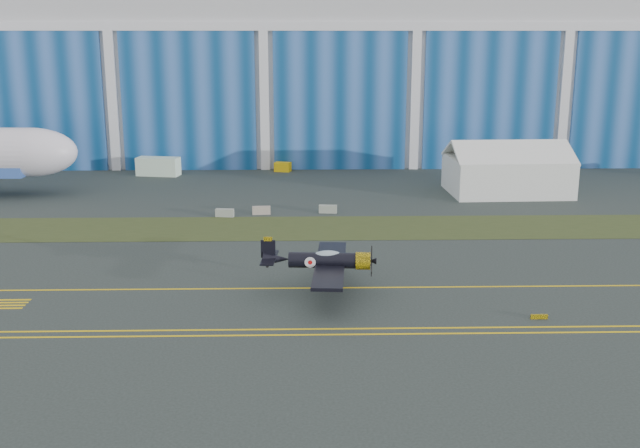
{
  "coord_description": "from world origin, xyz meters",
  "views": [
    {
      "loc": [
        5.48,
        -60.79,
        19.24
      ],
      "look_at": [
        6.99,
        2.96,
        3.2
      ],
      "focal_mm": 42.0,
      "sensor_mm": 36.0,
      "label": 1
    }
  ],
  "objects_px": {
    "tug": "(283,167)",
    "shipping_container": "(158,166)",
    "warbird": "(323,260)",
    "tent": "(507,166)"
  },
  "relations": [
    {
      "from": "warbird",
      "to": "tug",
      "type": "bearing_deg",
      "value": 99.06
    },
    {
      "from": "shipping_container",
      "to": "tug",
      "type": "distance_m",
      "value": 17.83
    },
    {
      "from": "tent",
      "to": "tug",
      "type": "height_order",
      "value": "tent"
    },
    {
      "from": "tug",
      "to": "shipping_container",
      "type": "bearing_deg",
      "value": -154.43
    },
    {
      "from": "shipping_container",
      "to": "warbird",
      "type": "bearing_deg",
      "value": -55.37
    },
    {
      "from": "warbird",
      "to": "shipping_container",
      "type": "height_order",
      "value": "warbird"
    },
    {
      "from": "warbird",
      "to": "tent",
      "type": "bearing_deg",
      "value": 61.37
    },
    {
      "from": "warbird",
      "to": "tug",
      "type": "xyz_separation_m",
      "value": [
        -4.4,
        53.49,
        -1.93
      ]
    },
    {
      "from": "shipping_container",
      "to": "tug",
      "type": "height_order",
      "value": "shipping_container"
    },
    {
      "from": "tent",
      "to": "tug",
      "type": "relative_size",
      "value": 6.51
    }
  ]
}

